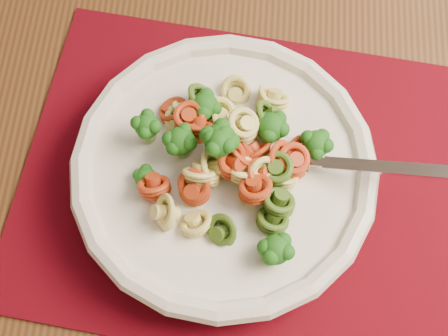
% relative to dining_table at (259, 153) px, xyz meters
% --- Properties ---
extents(dining_table, '(1.65, 1.29, 0.73)m').
position_rel_dining_table_xyz_m(dining_table, '(0.00, 0.00, 0.00)').
color(dining_table, '#573318').
rests_on(dining_table, ground).
extents(placemat, '(0.46, 0.38, 0.00)m').
position_rel_dining_table_xyz_m(placemat, '(0.00, -0.07, 0.09)').
color(placemat, '#58030F').
rests_on(placemat, dining_table).
extents(pasta_bowl, '(0.27, 0.27, 0.05)m').
position_rel_dining_table_xyz_m(pasta_bowl, '(-0.01, -0.08, 0.13)').
color(pasta_bowl, silver).
rests_on(pasta_bowl, placemat).
extents(pasta_broccoli_heap, '(0.23, 0.23, 0.06)m').
position_rel_dining_table_xyz_m(pasta_broccoli_heap, '(-0.01, -0.08, 0.14)').
color(pasta_broccoli_heap, '#EADA74').
rests_on(pasta_broccoli_heap, pasta_bowl).
extents(fork, '(0.18, 0.05, 0.08)m').
position_rel_dining_table_xyz_m(fork, '(0.05, -0.06, 0.14)').
color(fork, silver).
rests_on(fork, pasta_bowl).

